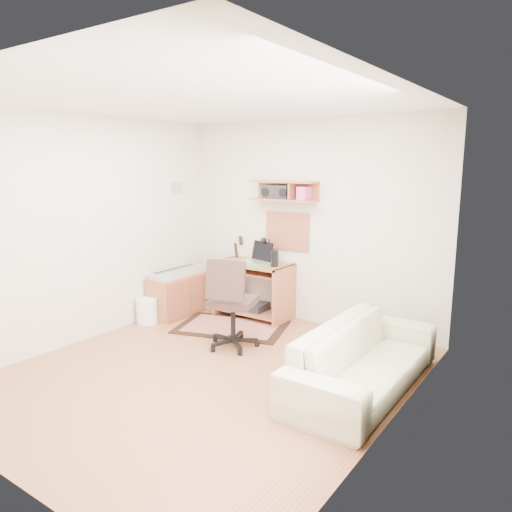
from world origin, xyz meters
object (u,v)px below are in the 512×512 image
Objects in this scene: printer at (357,333)px; cabinet at (180,294)px; desk at (254,290)px; sofa at (364,348)px; task_chair at (233,302)px.

cabinet is at bearing -171.67° from printer.
printer is (1.50, -0.01, -0.29)m from desk.
printer is at bearing 10.52° from cabinet.
printer is 1.29m from sofa.
sofa is (2.96, -0.68, 0.11)m from cabinet.
printer is 0.23× the size of sofa.
desk is 2.34m from sofa.
sofa reaches higher than printer.
printer is (2.42, 0.45, -0.19)m from cabinet.
task_chair is at bearing -138.65° from printer.
desk is 1.04m from cabinet.
sofa is at bearing -21.48° from task_chair.
cabinet is 0.45× the size of sofa.
task_chair reaches higher than cabinet.
cabinet is 3.04m from sofa.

